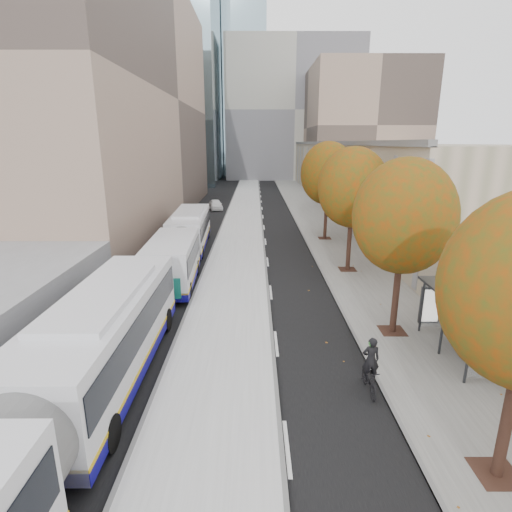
{
  "coord_description": "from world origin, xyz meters",
  "views": [
    {
      "loc": [
        -2.54,
        -3.23,
        8.19
      ],
      "look_at": [
        -2.49,
        16.76,
        2.5
      ],
      "focal_mm": 28.0,
      "sensor_mm": 36.0,
      "label": 1
    }
  ],
  "objects_px": {
    "bus_shelter": "(469,305)",
    "cyclist": "(370,372)",
    "bus_near": "(47,412)",
    "bus_far": "(184,240)",
    "distant_car": "(216,205)"
  },
  "relations": [
    {
      "from": "bus_shelter",
      "to": "bus_near",
      "type": "xyz_separation_m",
      "value": [
        -13.45,
        -5.63,
        -0.49
      ]
    },
    {
      "from": "bus_near",
      "to": "cyclist",
      "type": "bearing_deg",
      "value": 19.65
    },
    {
      "from": "bus_near",
      "to": "cyclist",
      "type": "distance_m",
      "value": 9.69
    },
    {
      "from": "bus_shelter",
      "to": "cyclist",
      "type": "xyz_separation_m",
      "value": [
        -4.37,
        -2.37,
        -1.43
      ]
    },
    {
      "from": "bus_far",
      "to": "bus_near",
      "type": "bearing_deg",
      "value": -93.07
    },
    {
      "from": "bus_far",
      "to": "cyclist",
      "type": "xyz_separation_m",
      "value": [
        8.89,
        -15.65,
        -0.81
      ]
    },
    {
      "from": "bus_shelter",
      "to": "cyclist",
      "type": "relative_size",
      "value": 2.16
    },
    {
      "from": "bus_near",
      "to": "distant_car",
      "type": "bearing_deg",
      "value": 89.57
    },
    {
      "from": "bus_near",
      "to": "bus_far",
      "type": "height_order",
      "value": "bus_near"
    },
    {
      "from": "bus_near",
      "to": "distant_car",
      "type": "height_order",
      "value": "bus_near"
    },
    {
      "from": "bus_shelter",
      "to": "distant_car",
      "type": "xyz_separation_m",
      "value": [
        -13.2,
        36.11,
        -1.55
      ]
    },
    {
      "from": "bus_far",
      "to": "distant_car",
      "type": "height_order",
      "value": "bus_far"
    },
    {
      "from": "bus_shelter",
      "to": "cyclist",
      "type": "bearing_deg",
      "value": -151.51
    },
    {
      "from": "cyclist",
      "to": "distant_car",
      "type": "bearing_deg",
      "value": 102.14
    },
    {
      "from": "bus_shelter",
      "to": "distant_car",
      "type": "relative_size",
      "value": 1.17
    }
  ]
}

